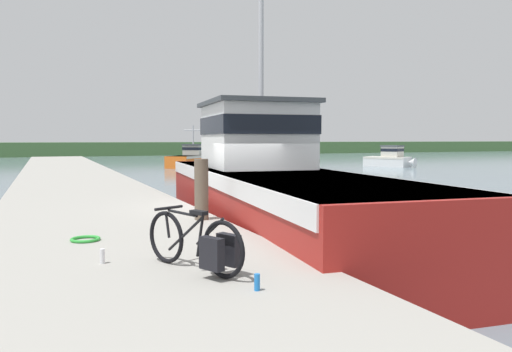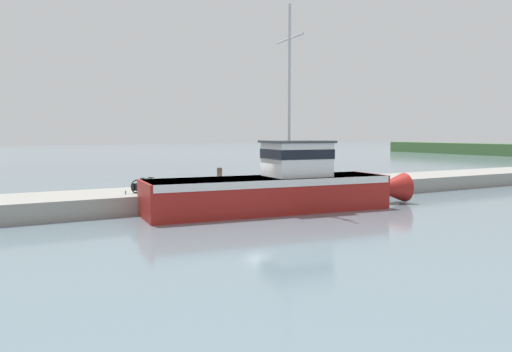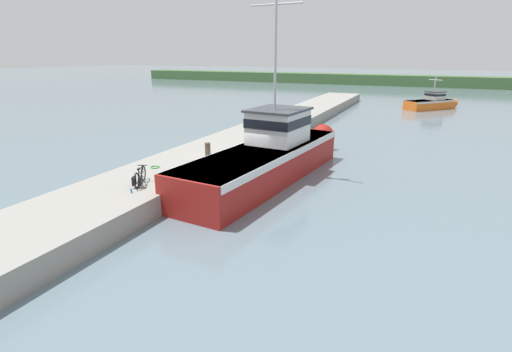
{
  "view_description": "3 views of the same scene",
  "coord_description": "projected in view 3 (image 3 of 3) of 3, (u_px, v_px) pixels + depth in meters",
  "views": [
    {
      "loc": [
        -4.39,
        -11.67,
        2.6
      ],
      "look_at": [
        -0.41,
        -2.3,
        1.85
      ],
      "focal_mm": 35.0,
      "sensor_mm": 36.0,
      "label": 1
    },
    {
      "loc": [
        23.07,
        -13.36,
        4.07
      ],
      "look_at": [
        -0.01,
        -0.38,
        1.8
      ],
      "focal_mm": 35.0,
      "sensor_mm": 36.0,
      "label": 2
    },
    {
      "loc": [
        8.96,
        -19.1,
        6.63
      ],
      "look_at": [
        1.53,
        -2.42,
        0.96
      ],
      "focal_mm": 28.0,
      "sensor_mm": 36.0,
      "label": 3
    }
  ],
  "objects": [
    {
      "name": "ground_plane",
      "position": [
        249.0,
        177.0,
        22.11
      ],
      "size": [
        320.0,
        320.0,
        0.0
      ],
      "primitive_type": "plane",
      "color": "slate"
    },
    {
      "name": "dock_pier",
      "position": [
        198.0,
        163.0,
        23.24
      ],
      "size": [
        4.51,
        80.0,
        0.96
      ],
      "primitive_type": "cube",
      "color": "gray",
      "rests_on": "ground_plane"
    },
    {
      "name": "fishing_boat_main",
      "position": [
        270.0,
        154.0,
        21.75
      ],
      "size": [
        4.6,
        15.42,
        10.67
      ],
      "rotation": [
        0.0,
        0.0,
        -0.1
      ],
      "color": "maroon",
      "rests_on": "ground_plane"
    },
    {
      "name": "boat_green_anchored",
      "position": [
        431.0,
        103.0,
        48.47
      ],
      "size": [
        6.13,
        6.68,
        3.92
      ],
      "rotation": [
        0.0,
        0.0,
        -0.72
      ],
      "color": "orange",
      "rests_on": "ground_plane"
    },
    {
      "name": "bicycle_touring",
      "position": [
        139.0,
        178.0,
        17.68
      ],
      "size": [
        0.87,
        1.65,
        0.77
      ],
      "rotation": [
        0.0,
        0.0,
        0.43
      ],
      "color": "black",
      "rests_on": "dock_pier"
    },
    {
      "name": "mooring_post",
      "position": [
        208.0,
        155.0,
        20.58
      ],
      "size": [
        0.29,
        0.29,
        1.25
      ],
      "primitive_type": "cylinder",
      "color": "brown",
      "rests_on": "dock_pier"
    },
    {
      "name": "hose_coil",
      "position": [
        155.0,
        167.0,
        20.51
      ],
      "size": [
        0.48,
        0.48,
        0.05
      ],
      "primitive_type": "torus",
      "color": "green",
      "rests_on": "dock_pier"
    },
    {
      "name": "water_bottle_by_bike",
      "position": [
        131.0,
        191.0,
        16.79
      ],
      "size": [
        0.06,
        0.06,
        0.19
      ],
      "primitive_type": "cylinder",
      "color": "blue",
      "rests_on": "dock_pier"
    },
    {
      "name": "water_bottle_on_curb",
      "position": [
        135.0,
        175.0,
        19.01
      ],
      "size": [
        0.07,
        0.07,
        0.2
      ],
      "primitive_type": "cylinder",
      "color": "silver",
      "rests_on": "dock_pier"
    }
  ]
}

